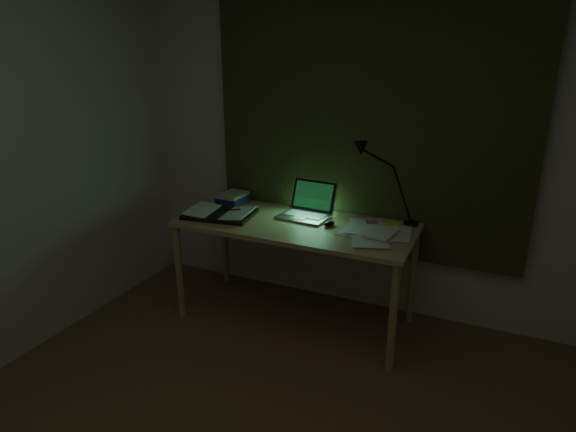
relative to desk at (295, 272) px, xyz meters
name	(u,v)px	position (x,y,z in m)	size (l,w,h in m)	color
wall_back	(366,141)	(0.35, 0.43, 0.88)	(3.50, 0.00, 2.50)	silver
curtain	(366,112)	(0.35, 0.39, 1.08)	(2.20, 0.06, 2.00)	#2D351A
desk	(295,272)	(0.00, 0.00, 0.00)	(1.60, 0.70, 0.73)	tan
laptop	(304,201)	(0.01, 0.12, 0.49)	(0.34, 0.38, 0.24)	#B3B2B7
open_textbook	(220,213)	(-0.55, -0.07, 0.39)	(0.47, 0.33, 0.04)	silver
book_stack	(233,198)	(-0.62, 0.22, 0.41)	(0.18, 0.22, 0.09)	silver
loose_papers	(373,232)	(0.54, 0.01, 0.38)	(0.36, 0.38, 0.02)	white
mouse	(329,224)	(0.23, 0.04, 0.38)	(0.06, 0.09, 0.03)	black
sticky_yellow	(393,225)	(0.62, 0.21, 0.37)	(0.08, 0.08, 0.02)	#F9FC35
sticky_pink	(372,223)	(0.48, 0.19, 0.37)	(0.08, 0.08, 0.02)	#D65384
desk_lamp	(414,186)	(0.72, 0.28, 0.64)	(0.36, 0.28, 0.54)	black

